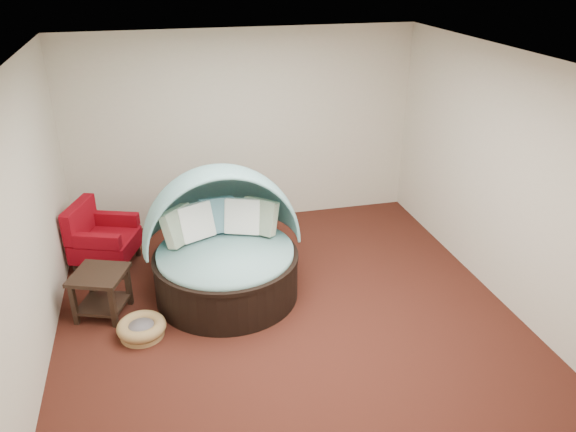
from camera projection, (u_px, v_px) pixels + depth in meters
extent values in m
plane|color=#451D13|center=(285.00, 308.00, 6.44)|extent=(5.00, 5.00, 0.00)
plane|color=beige|center=(244.00, 129.00, 8.03)|extent=(5.00, 0.00, 5.00)
plane|color=beige|center=(374.00, 344.00, 3.64)|extent=(5.00, 0.00, 5.00)
plane|color=beige|center=(27.00, 222.00, 5.29)|extent=(0.00, 5.00, 5.00)
plane|color=beige|center=(498.00, 175.00, 6.38)|extent=(0.00, 5.00, 5.00)
plane|color=white|center=(284.00, 59.00, 5.24)|extent=(5.00, 5.00, 0.00)
cylinder|color=black|center=(227.00, 276.00, 6.59)|extent=(1.71, 1.71, 0.51)
cylinder|color=black|center=(226.00, 256.00, 6.47)|extent=(1.73, 1.73, 0.05)
cylinder|color=#8ECDCF|center=(226.00, 253.00, 6.45)|extent=(1.62, 1.62, 0.11)
cube|color=#355D4C|center=(179.00, 226.00, 6.47)|extent=(0.47, 0.47, 0.44)
cube|color=white|center=(195.00, 222.00, 6.57)|extent=(0.49, 0.39, 0.44)
cube|color=#5E93A4|center=(218.00, 215.00, 6.73)|extent=(0.43, 0.25, 0.44)
cube|color=white|center=(243.00, 216.00, 6.71)|extent=(0.48, 0.37, 0.44)
cube|color=#355D4C|center=(260.00, 216.00, 6.71)|extent=(0.48, 0.47, 0.44)
cylinder|color=brown|center=(142.00, 333.00, 5.97)|extent=(0.48, 0.48, 0.05)
torus|color=brown|center=(142.00, 327.00, 5.93)|extent=(0.54, 0.54, 0.13)
cylinder|color=slate|center=(142.00, 328.00, 5.94)|extent=(0.32, 0.32, 0.08)
cylinder|color=black|center=(76.00, 270.00, 7.05)|extent=(0.09, 0.09, 0.18)
cylinder|color=black|center=(96.00, 247.00, 7.58)|extent=(0.09, 0.09, 0.18)
cylinder|color=black|center=(122.00, 272.00, 6.99)|extent=(0.09, 0.09, 0.18)
cylinder|color=black|center=(138.00, 249.00, 7.52)|extent=(0.09, 0.09, 0.18)
cube|color=#7E0B04|center=(106.00, 244.00, 7.19)|extent=(0.95, 0.95, 0.26)
cube|color=#7E0B04|center=(79.00, 219.00, 7.07)|extent=(0.38, 0.74, 0.43)
cube|color=#7E0B04|center=(97.00, 241.00, 6.81)|extent=(0.60, 0.31, 0.18)
cube|color=#7E0B04|center=(117.00, 219.00, 7.38)|extent=(0.60, 0.31, 0.18)
cube|color=black|center=(99.00, 275.00, 6.13)|extent=(0.71, 0.71, 0.04)
cube|color=black|center=(103.00, 303.00, 6.29)|extent=(0.63, 0.63, 0.03)
cube|color=black|center=(74.00, 305.00, 6.07)|extent=(0.07, 0.07, 0.49)
cube|color=black|center=(92.00, 283.00, 6.47)|extent=(0.07, 0.07, 0.49)
cube|color=black|center=(113.00, 308.00, 6.02)|extent=(0.07, 0.07, 0.49)
cube|color=black|center=(128.00, 286.00, 6.42)|extent=(0.07, 0.07, 0.49)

